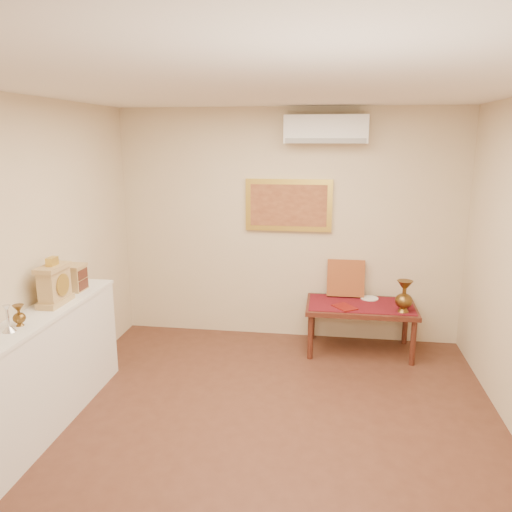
% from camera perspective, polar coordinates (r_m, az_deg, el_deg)
% --- Properties ---
extents(floor, '(4.50, 4.50, 0.00)m').
position_cam_1_polar(floor, '(4.25, 0.76, -20.36)').
color(floor, brown).
rests_on(floor, ground).
extents(ceiling, '(4.50, 4.50, 0.00)m').
position_cam_1_polar(ceiling, '(3.55, 0.90, 18.85)').
color(ceiling, white).
rests_on(ceiling, ground).
extents(wall_back, '(4.00, 0.02, 2.70)m').
position_cam_1_polar(wall_back, '(5.86, 3.73, 3.42)').
color(wall_back, beige).
rests_on(wall_back, ground).
extents(wall_front, '(4.00, 0.02, 2.70)m').
position_cam_1_polar(wall_front, '(1.68, -10.32, -23.96)').
color(wall_front, beige).
rests_on(wall_front, ground).
extents(wall_left, '(0.02, 4.50, 2.70)m').
position_cam_1_polar(wall_left, '(4.40, -25.95, -1.28)').
color(wall_left, beige).
rests_on(wall_left, ground).
extents(candlestick, '(0.10, 0.10, 0.20)m').
position_cam_1_polar(candlestick, '(4.07, -26.49, -6.41)').
color(candlestick, silver).
rests_on(candlestick, display_ledge).
extents(brass_urn_small, '(0.10, 0.10, 0.21)m').
position_cam_1_polar(brass_urn_small, '(4.16, -25.49, -5.82)').
color(brass_urn_small, brown).
rests_on(brass_urn_small, display_ledge).
extents(table_cloth, '(1.14, 0.59, 0.01)m').
position_cam_1_polar(table_cloth, '(5.69, 11.89, -5.42)').
color(table_cloth, maroon).
rests_on(table_cloth, low_table).
extents(brass_urn_tall, '(0.19, 0.19, 0.42)m').
position_cam_1_polar(brass_urn_tall, '(5.50, 16.59, -4.05)').
color(brass_urn_tall, brown).
rests_on(brass_urn_tall, table_cloth).
extents(plate, '(0.20, 0.20, 0.01)m').
position_cam_1_polar(plate, '(5.89, 12.84, -4.73)').
color(plate, white).
rests_on(plate, table_cloth).
extents(menu, '(0.29, 0.31, 0.01)m').
position_cam_1_polar(menu, '(5.54, 10.11, -5.77)').
color(menu, '#650F0D').
rests_on(menu, table_cloth).
extents(cushion, '(0.43, 0.19, 0.44)m').
position_cam_1_polar(cushion, '(5.89, 10.21, -2.49)').
color(cushion, maroon).
rests_on(cushion, table_cloth).
extents(display_ledge, '(0.37, 2.02, 0.98)m').
position_cam_1_polar(display_ledge, '(4.58, -22.99, -11.83)').
color(display_ledge, white).
rests_on(display_ledge, floor).
extents(mantel_clock, '(0.17, 0.36, 0.41)m').
position_cam_1_polar(mantel_clock, '(4.54, -22.03, -3.02)').
color(mantel_clock, tan).
rests_on(mantel_clock, display_ledge).
extents(wooden_chest, '(0.16, 0.21, 0.24)m').
position_cam_1_polar(wooden_chest, '(4.90, -19.93, -2.34)').
color(wooden_chest, tan).
rests_on(wooden_chest, display_ledge).
extents(low_table, '(1.20, 0.70, 0.55)m').
position_cam_1_polar(low_table, '(5.72, 11.86, -6.08)').
color(low_table, '#4F2217').
rests_on(low_table, floor).
extents(painting, '(1.00, 0.06, 0.60)m').
position_cam_1_polar(painting, '(5.80, 3.75, 5.81)').
color(painting, gold).
rests_on(painting, wall_back).
extents(ac_unit, '(0.90, 0.25, 0.30)m').
position_cam_1_polar(ac_unit, '(5.62, 7.98, 14.15)').
color(ac_unit, white).
rests_on(ac_unit, wall_back).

